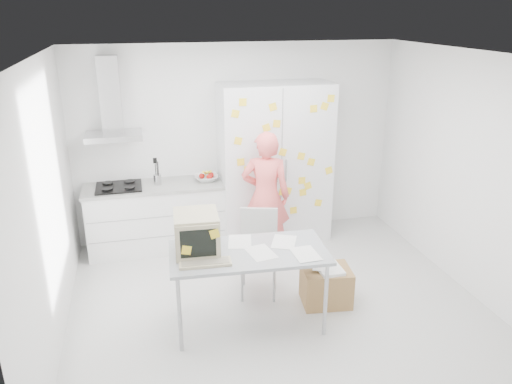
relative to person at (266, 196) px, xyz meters
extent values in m
cube|color=silver|center=(-0.17, -1.10, -0.86)|extent=(4.50, 4.00, 0.02)
cube|color=white|center=(-0.17, 0.90, 0.50)|extent=(4.50, 0.02, 2.70)
cube|color=white|center=(-2.42, -1.10, 0.50)|extent=(0.02, 4.00, 2.70)
cube|color=white|center=(2.08, -1.10, 0.50)|extent=(0.02, 4.00, 2.70)
cube|color=white|center=(-0.17, -1.10, 1.85)|extent=(4.50, 4.00, 0.02)
cube|color=white|center=(-1.37, 0.60, -0.41)|extent=(1.80, 0.60, 0.88)
cube|color=gray|center=(-1.37, 0.30, -0.27)|extent=(1.76, 0.01, 0.01)
cube|color=gray|center=(-1.37, 0.30, -0.55)|extent=(1.76, 0.01, 0.01)
cube|color=#9E9E99|center=(-1.37, 0.60, 0.05)|extent=(1.84, 0.63, 0.04)
cube|color=black|center=(-1.82, 0.60, 0.07)|extent=(0.58, 0.50, 0.03)
cylinder|color=black|center=(-1.96, 0.48, 0.10)|extent=(0.14, 0.14, 0.02)
cylinder|color=black|center=(-1.68, 0.48, 0.10)|extent=(0.14, 0.14, 0.02)
cylinder|color=black|center=(-1.96, 0.72, 0.10)|extent=(0.14, 0.14, 0.02)
cylinder|color=black|center=(-1.68, 0.72, 0.10)|extent=(0.14, 0.14, 0.02)
cylinder|color=silver|center=(-1.32, 0.60, 0.14)|extent=(0.10, 0.10, 0.14)
cylinder|color=black|center=(-1.33, 0.61, 0.24)|extent=(0.01, 0.01, 0.30)
cylinder|color=black|center=(-1.30, 0.59, 0.24)|extent=(0.01, 0.01, 0.30)
cylinder|color=black|center=(-1.31, 0.62, 0.24)|extent=(0.01, 0.01, 0.30)
cube|color=black|center=(-1.33, 0.61, 0.40)|extent=(0.05, 0.01, 0.07)
imported|color=white|center=(-0.67, 0.60, 0.11)|extent=(0.31, 0.31, 0.08)
sphere|color=#B2140F|center=(-0.73, 0.62, 0.13)|extent=(0.08, 0.08, 0.08)
sphere|color=#B2140F|center=(-0.64, 0.55, 0.13)|extent=(0.08, 0.08, 0.08)
sphere|color=#B2140F|center=(-0.60, 0.64, 0.13)|extent=(0.08, 0.08, 0.08)
cylinder|color=yellow|center=(-0.69, 0.62, 0.18)|extent=(0.09, 0.17, 0.10)
cylinder|color=yellow|center=(-0.66, 0.62, 0.18)|extent=(0.04, 0.17, 0.10)
cylinder|color=yellow|center=(-0.64, 0.62, 0.18)|extent=(0.08, 0.17, 0.10)
cube|color=silver|center=(-1.82, 0.65, 0.75)|extent=(0.70, 0.48, 0.07)
cube|color=silver|center=(-1.82, 0.77, 1.25)|extent=(0.26, 0.24, 0.95)
cube|color=silver|center=(0.28, 0.57, 0.25)|extent=(1.50, 0.65, 2.20)
cube|color=slate|center=(0.28, 0.25, 0.25)|extent=(0.01, 0.01, 2.16)
cube|color=silver|center=(0.22, 0.24, 0.25)|extent=(0.02, 0.02, 0.30)
cube|color=silver|center=(0.34, 0.24, 0.25)|extent=(0.02, 0.02, 0.30)
cube|color=yellow|center=(0.69, 0.24, 1.05)|extent=(0.10, 0.00, 0.10)
cube|color=yellow|center=(0.84, 0.24, 1.07)|extent=(0.12, 0.00, 0.12)
cube|color=yellow|center=(0.95, 0.24, 0.20)|extent=(0.12, 0.00, 0.12)
cube|color=yellow|center=(0.05, 0.24, 0.36)|extent=(0.10, 0.00, 0.10)
cube|color=yellow|center=(0.29, 0.24, 0.50)|extent=(0.12, 0.00, 0.12)
cube|color=yellow|center=(0.66, 0.24, 0.00)|extent=(0.12, 0.00, 0.12)
cube|color=yellow|center=(0.08, 0.24, 0.01)|extent=(0.10, 0.00, 0.10)
cube|color=yellow|center=(0.15, 0.24, 1.10)|extent=(0.12, 0.00, 0.12)
cube|color=yellow|center=(0.37, 0.24, -0.04)|extent=(0.12, 0.00, 0.12)
cube|color=yellow|center=(0.69, 0.24, 0.34)|extent=(0.12, 0.00, 0.12)
cube|color=yellow|center=(0.57, 0.24, 0.09)|extent=(0.10, 0.00, 0.10)
cube|color=yellow|center=(0.07, 0.24, 0.83)|extent=(0.12, 0.00, 0.12)
cube|color=yellow|center=(-0.18, 0.24, 0.30)|extent=(0.10, 0.00, 0.10)
cube|color=yellow|center=(-0.27, 0.24, 0.41)|extent=(0.10, 0.00, 0.10)
cube|color=yellow|center=(-0.33, 0.24, 1.03)|extent=(0.11, 0.00, 0.11)
cube|color=yellow|center=(0.21, 0.24, -0.27)|extent=(0.10, 0.00, 0.10)
cube|color=yellow|center=(0.08, 0.24, 0.36)|extent=(0.11, 0.00, 0.11)
cube|color=yellow|center=(0.82, 0.24, -0.26)|extent=(0.11, 0.00, 0.11)
cube|color=yellow|center=(0.92, 0.24, 1.17)|extent=(0.10, 0.00, 0.10)
cube|color=yellow|center=(0.11, 0.24, 0.67)|extent=(0.10, 0.00, 0.10)
cube|color=yellow|center=(0.00, 0.24, 0.31)|extent=(0.11, 0.00, 0.11)
cube|color=yellow|center=(0.46, 0.24, -0.34)|extent=(0.10, 0.00, 0.10)
cube|color=yellow|center=(-0.23, 0.24, 1.17)|extent=(0.10, 0.00, 0.10)
cube|color=yellow|center=(-0.30, 0.24, 0.69)|extent=(0.12, 0.00, 0.12)
cube|color=yellow|center=(0.59, 0.24, -0.08)|extent=(0.11, 0.00, 0.11)
cube|color=yellow|center=(0.20, 0.24, 0.88)|extent=(0.11, 0.00, 0.11)
cube|color=yellow|center=(0.55, 0.24, 0.43)|extent=(0.11, 0.00, 0.11)
cube|color=yellow|center=(0.30, 0.24, -0.05)|extent=(0.11, 0.00, 0.11)
imported|color=#FE6462|center=(0.00, 0.00, 0.00)|extent=(0.72, 0.58, 1.71)
cube|color=gray|center=(-0.55, -1.42, -0.03)|extent=(1.61, 0.88, 0.03)
cylinder|color=#A1A1A5|center=(-1.29, -1.70, -0.45)|extent=(0.04, 0.04, 0.81)
cylinder|color=#A1A1A5|center=(0.14, -1.79, -0.45)|extent=(0.04, 0.04, 0.81)
cylinder|color=#A1A1A5|center=(-1.25, -1.05, -0.45)|extent=(0.04, 0.04, 0.81)
cylinder|color=#A1A1A5|center=(0.18, -1.14, -0.45)|extent=(0.04, 0.04, 0.81)
cube|color=tan|center=(-1.05, -1.30, 0.19)|extent=(0.45, 0.47, 0.40)
cube|color=tan|center=(-1.06, -1.53, 0.19)|extent=(0.40, 0.05, 0.36)
cube|color=black|center=(-1.06, -1.54, 0.19)|extent=(0.34, 0.03, 0.28)
cube|color=yellow|center=(-1.18, -1.54, 0.14)|extent=(0.10, 0.01, 0.10)
cube|color=yellow|center=(-0.91, -1.56, 0.28)|extent=(0.11, 0.01, 0.11)
cube|color=tan|center=(-1.01, -1.59, 0.01)|extent=(0.50, 0.20, 0.03)
cube|color=gray|center=(-1.01, -1.59, 0.02)|extent=(0.45, 0.15, 0.01)
cube|color=silver|center=(-0.44, -1.48, -0.01)|extent=(0.29, 0.37, 0.00)
cube|color=silver|center=(-0.15, -1.31, 0.00)|extent=(0.35, 0.40, 0.00)
cube|color=silver|center=(-0.03, -1.62, 0.00)|extent=(0.25, 0.34, 0.00)
cube|color=silver|center=(-0.59, -1.19, -0.01)|extent=(0.30, 0.37, 0.00)
cube|color=#A9A9A7|center=(-0.31, -0.87, -0.38)|extent=(0.55, 0.55, 0.04)
cube|color=#A9A9A7|center=(-0.26, -0.68, -0.11)|extent=(0.42, 0.14, 0.49)
cylinder|color=#A4A5A9|center=(-0.53, -0.99, -0.63)|extent=(0.04, 0.04, 0.46)
cylinder|color=#A4A5A9|center=(-0.19, -1.09, -0.63)|extent=(0.04, 0.04, 0.46)
cylinder|color=#A4A5A9|center=(-0.44, -0.65, -0.63)|extent=(0.04, 0.04, 0.46)
cylinder|color=#A4A5A9|center=(-0.09, -0.74, -0.63)|extent=(0.04, 0.04, 0.46)
cube|color=olive|center=(0.37, -1.24, -0.64)|extent=(0.57, 0.48, 0.42)
cube|color=white|center=(0.39, -1.26, -0.42)|extent=(0.25, 0.34, 0.04)
cube|color=white|center=(0.35, -1.19, -0.40)|extent=(0.33, 0.37, 0.00)
camera|label=1|loc=(-1.54, -5.75, 2.26)|focal=35.00mm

